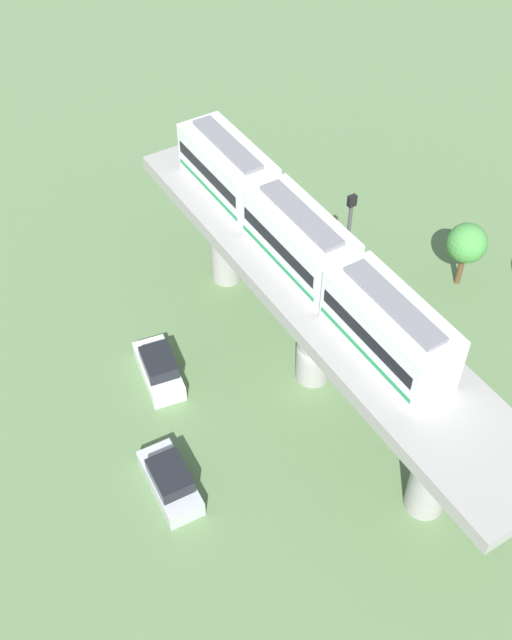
{
  "coord_description": "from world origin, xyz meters",
  "views": [
    {
      "loc": [
        16.64,
        21.03,
        32.4
      ],
      "look_at": [
        2.5,
        -1.88,
        4.11
      ],
      "focal_mm": 42.46,
      "sensor_mm": 36.0,
      "label": 1
    }
  ],
  "objects_px": {
    "train": "(300,240)",
    "parked_car_silver": "(170,481)",
    "signal_post": "(345,259)",
    "parked_car_white": "(159,368)",
    "tree_far_corner": "(467,244)"
  },
  "relations": [
    {
      "from": "train",
      "to": "parked_car_white",
      "type": "bearing_deg",
      "value": -18.35
    },
    {
      "from": "train",
      "to": "parked_car_white",
      "type": "height_order",
      "value": "train"
    },
    {
      "from": "parked_car_white",
      "to": "signal_post",
      "type": "xyz_separation_m",
      "value": [
        -10.64,
        2.0,
        4.5
      ]
    },
    {
      "from": "parked_car_silver",
      "to": "tree_far_corner",
      "type": "distance_m",
      "value": 22.3
    },
    {
      "from": "train",
      "to": "parked_car_silver",
      "type": "xyz_separation_m",
      "value": [
        9.95,
        4.2,
        -7.64
      ]
    },
    {
      "from": "signal_post",
      "to": "tree_far_corner",
      "type": "bearing_deg",
      "value": 174.25
    },
    {
      "from": "tree_far_corner",
      "to": "parked_car_white",
      "type": "bearing_deg",
      "value": -8.48
    },
    {
      "from": "signal_post",
      "to": "parked_car_white",
      "type": "bearing_deg",
      "value": -10.63
    },
    {
      "from": "train",
      "to": "parked_car_silver",
      "type": "bearing_deg",
      "value": 22.89
    },
    {
      "from": "parked_car_white",
      "to": "tree_far_corner",
      "type": "bearing_deg",
      "value": -178.48
    },
    {
      "from": "tree_far_corner",
      "to": "signal_post",
      "type": "relative_size",
      "value": 0.46
    },
    {
      "from": "train",
      "to": "tree_far_corner",
      "type": "relative_size",
      "value": 4.67
    },
    {
      "from": "parked_car_white",
      "to": "tree_far_corner",
      "type": "distance_m",
      "value": 19.5
    },
    {
      "from": "train",
      "to": "tree_far_corner",
      "type": "distance_m",
      "value": 13.01
    },
    {
      "from": "parked_car_silver",
      "to": "signal_post",
      "type": "xyz_separation_m",
      "value": [
        -13.35,
        -4.6,
        4.5
      ]
    }
  ]
}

